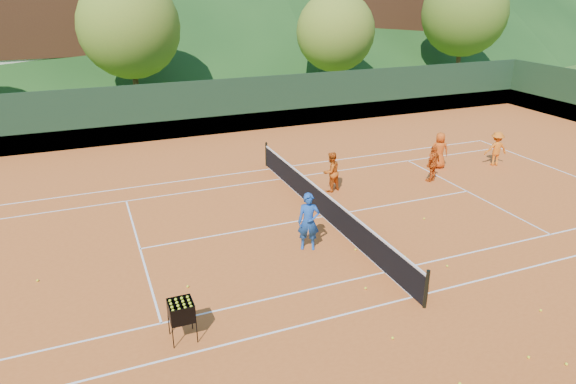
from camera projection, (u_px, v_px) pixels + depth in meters
name	position (u px, v px, depth m)	size (l,w,h in m)	color
ground	(323.00, 217.00, 18.36)	(400.00, 400.00, 0.00)	#305219
clay_court	(323.00, 217.00, 18.36)	(40.00, 24.00, 0.02)	#C0571F
coach	(309.00, 222.00, 15.81)	(0.68, 0.44, 1.86)	#194AA5
student_a	(331.00, 172.00, 20.33)	(0.79, 0.61, 1.62)	#CB5512
student_b	(433.00, 163.00, 21.36)	(0.92, 0.38, 1.56)	#CC4F12
student_c	(439.00, 150.00, 22.92)	(0.80, 0.52, 1.63)	#D14D12
student_d	(496.00, 149.00, 23.26)	(1.01, 0.58, 1.57)	orange
tennis_ball_1	(38.00, 280.00, 14.35)	(0.07, 0.07, 0.07)	#EAF629
tennis_ball_3	(366.00, 288.00, 13.99)	(0.07, 0.07, 0.07)	#EAF629
tennis_ball_4	(541.00, 310.00, 13.04)	(0.07, 0.07, 0.07)	#EAF629
tennis_ball_5	(180.00, 308.00, 13.13)	(0.07, 0.07, 0.07)	#EAF629
tennis_ball_6	(356.00, 250.00, 16.01)	(0.07, 0.07, 0.07)	#EAF629
tennis_ball_8	(566.00, 364.00, 11.21)	(0.07, 0.07, 0.07)	#EAF629
tennis_ball_9	(460.00, 384.00, 10.65)	(0.07, 0.07, 0.07)	#EAF629
tennis_ball_10	(405.00, 257.00, 15.60)	(0.07, 0.07, 0.07)	#EAF629
tennis_ball_11	(356.00, 244.00, 16.37)	(0.07, 0.07, 0.07)	#EAF629
tennis_ball_15	(391.00, 260.00, 15.43)	(0.07, 0.07, 0.07)	#EAF629
tennis_ball_16	(188.00, 286.00, 14.07)	(0.07, 0.07, 0.07)	#EAF629
tennis_ball_18	(424.00, 219.00, 18.12)	(0.07, 0.07, 0.07)	#EAF629
tennis_ball_19	(411.00, 276.00, 14.58)	(0.07, 0.07, 0.07)	#EAF629
tennis_ball_20	(393.00, 338.00, 12.03)	(0.07, 0.07, 0.07)	#EAF629
tennis_ball_21	(529.00, 357.00, 11.41)	(0.07, 0.07, 0.07)	#EAF629
tennis_ball_22	(447.00, 266.00, 15.09)	(0.07, 0.07, 0.07)	#EAF629
court_lines	(323.00, 216.00, 18.35)	(23.83, 11.03, 0.00)	white
tennis_net	(324.00, 204.00, 18.17)	(0.10, 12.07, 1.10)	black
perimeter_fence	(324.00, 184.00, 17.88)	(40.40, 24.24, 3.00)	black
ball_hopper	(181.00, 312.00, 11.79)	(0.57, 0.57, 1.00)	black
chalet_left	(32.00, 13.00, 38.49)	(13.80, 9.93, 12.92)	beige
chalet_mid	(224.00, 15.00, 47.73)	(12.65, 8.82, 11.45)	beige
chalet_right	(377.00, 11.00, 49.07)	(11.50, 8.82, 11.91)	beige
tree_b	(130.00, 27.00, 32.17)	(6.40, 6.40, 8.40)	#3E2918
tree_c	(336.00, 32.00, 36.42)	(5.60, 5.60, 7.35)	#3F2819
tree_d	(464.00, 13.00, 41.09)	(6.80, 6.80, 8.93)	#422B1A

